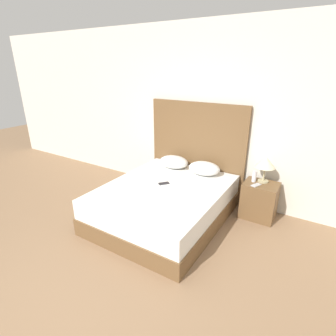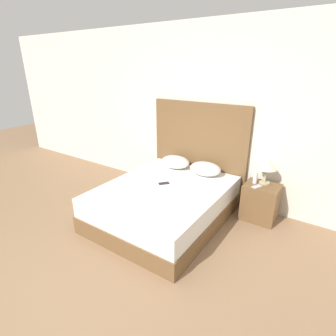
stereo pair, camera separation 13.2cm
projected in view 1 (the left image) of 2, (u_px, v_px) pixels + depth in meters
name	position (u px, v px, depth m)	size (l,w,h in m)	color
ground_plane	(72.00, 313.00, 2.36)	(16.00, 16.00, 0.00)	#8C6B4C
wall_back	(207.00, 115.00, 4.10)	(10.00, 0.06, 2.70)	silver
bed	(164.00, 203.00, 3.73)	(1.57, 1.92, 0.51)	brown
headboard	(196.00, 150.00, 4.31)	(1.65, 0.05, 1.55)	brown
pillow_left	(174.00, 162.00, 4.30)	(0.49, 0.38, 0.19)	white
pillow_right	(204.00, 168.00, 4.03)	(0.49, 0.38, 0.19)	white
phone_on_bed	(164.00, 183.00, 3.73)	(0.15, 0.16, 0.01)	#232328
nightstand	(259.00, 200.00, 3.77)	(0.47, 0.39, 0.53)	brown
table_lamp	(266.00, 163.00, 3.63)	(0.28, 0.28, 0.38)	tan
phone_on_nightstand	(256.00, 185.00, 3.62)	(0.12, 0.17, 0.01)	#B7B7BC
toiletry_bottle	(254.00, 176.00, 3.71)	(0.06, 0.06, 0.16)	silver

